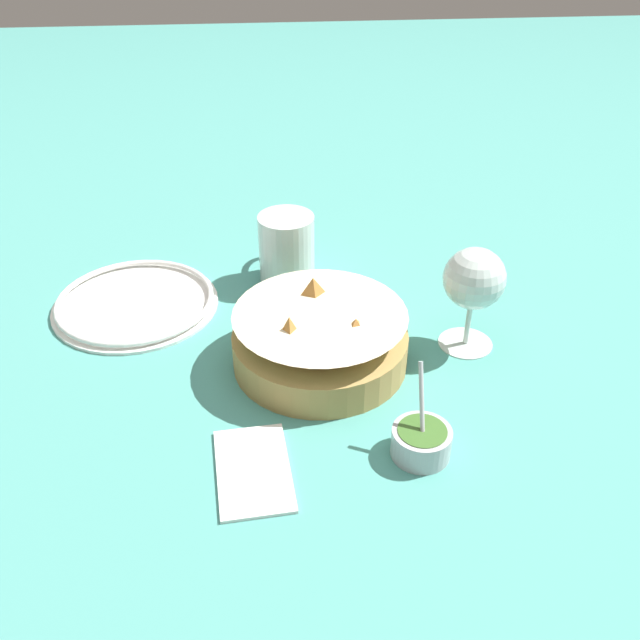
# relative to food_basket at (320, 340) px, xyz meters

# --- Properties ---
(ground_plane) EXTENTS (4.00, 4.00, 0.00)m
(ground_plane) POSITION_rel_food_basket_xyz_m (-0.02, 0.02, -0.03)
(ground_plane) COLOR teal
(food_basket) EXTENTS (0.22, 0.22, 0.10)m
(food_basket) POSITION_rel_food_basket_xyz_m (0.00, 0.00, 0.00)
(food_basket) COLOR #B2894C
(food_basket) RESTS_ON ground_plane
(sauce_cup) EXTENTS (0.07, 0.07, 0.10)m
(sauce_cup) POSITION_rel_food_basket_xyz_m (-0.17, -0.09, -0.02)
(sauce_cup) COLOR #B7B7BC
(sauce_cup) RESTS_ON ground_plane
(wine_glass) EXTENTS (0.08, 0.08, 0.14)m
(wine_glass) POSITION_rel_food_basket_xyz_m (0.02, -0.19, 0.06)
(wine_glass) COLOR silver
(wine_glass) RESTS_ON ground_plane
(beer_mug) EXTENTS (0.12, 0.08, 0.10)m
(beer_mug) POSITION_rel_food_basket_xyz_m (0.21, 0.03, 0.01)
(beer_mug) COLOR silver
(beer_mug) RESTS_ON ground_plane
(side_plate) EXTENTS (0.23, 0.23, 0.01)m
(side_plate) POSITION_rel_food_basket_xyz_m (0.15, 0.25, -0.03)
(side_plate) COLOR white
(side_plate) RESTS_ON ground_plane
(napkin) EXTENTS (0.13, 0.09, 0.01)m
(napkin) POSITION_rel_food_basket_xyz_m (-0.18, 0.09, -0.03)
(napkin) COLOR white
(napkin) RESTS_ON ground_plane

